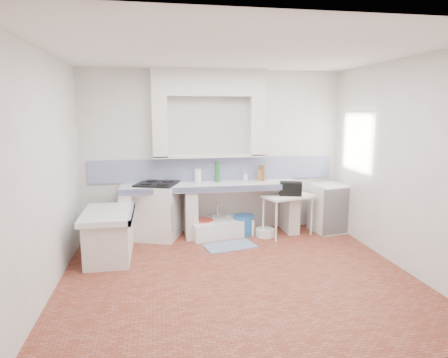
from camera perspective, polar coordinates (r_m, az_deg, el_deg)
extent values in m
plane|color=brown|center=(5.23, 1.93, -13.87)|extent=(4.50, 4.50, 0.00)
plane|color=white|center=(4.83, 2.14, 18.11)|extent=(4.50, 4.50, 0.00)
plane|color=white|center=(6.79, -1.45, 3.94)|extent=(4.50, 0.00, 4.50)
plane|color=white|center=(2.95, 10.07, -4.28)|extent=(4.50, 0.00, 4.50)
plane|color=white|center=(4.90, -24.66, 0.66)|extent=(0.00, 4.50, 4.50)
plane|color=white|center=(5.74, 24.61, 1.91)|extent=(0.00, 4.50, 4.50)
cube|color=white|center=(6.63, -2.21, 13.96)|extent=(1.90, 0.25, 0.45)
cube|color=#361E11|center=(6.82, 20.28, 5.04)|extent=(0.35, 0.86, 1.06)
cube|color=white|center=(6.73, 19.40, 8.28)|extent=(0.01, 0.84, 0.24)
cube|color=white|center=(6.57, -1.91, -1.04)|extent=(3.00, 0.60, 0.08)
cube|color=navy|center=(6.29, -1.55, -1.52)|extent=(3.00, 0.04, 0.10)
cube|color=white|center=(6.63, -14.01, -5.23)|extent=(0.20, 0.55, 0.82)
cube|color=white|center=(6.63, -4.89, -4.95)|extent=(0.20, 0.55, 0.82)
cube|color=white|center=(6.99, 9.58, -4.27)|extent=(0.20, 0.55, 0.82)
cube|color=white|center=(5.81, -16.63, -4.95)|extent=(0.70, 1.10, 0.08)
cube|color=white|center=(5.91, -16.46, -8.23)|extent=(0.60, 1.00, 0.62)
cube|color=navy|center=(5.78, -13.37, -4.87)|extent=(0.04, 1.10, 0.10)
cube|color=navy|center=(6.82, -1.42, 1.42)|extent=(4.27, 0.03, 0.40)
cube|color=white|center=(6.61, -9.67, -4.70)|extent=(0.82, 0.80, 0.91)
cube|color=white|center=(6.74, -0.64, -7.19)|extent=(1.15, 0.79, 0.25)
cube|color=white|center=(6.77, 9.29, -5.26)|extent=(0.95, 0.71, 0.04)
cube|color=white|center=(7.13, 15.14, -4.12)|extent=(0.64, 0.64, 0.84)
cylinder|color=#B23328|center=(6.66, -3.02, -7.19)|extent=(0.34, 0.34, 0.30)
cylinder|color=#BF6006|center=(6.66, 0.52, -7.39)|extent=(0.29, 0.29, 0.25)
cylinder|color=#2462B0|center=(6.78, 2.92, -6.72)|extent=(0.41, 0.41, 0.33)
cylinder|color=white|center=(6.74, 6.01, -7.79)|extent=(0.33, 0.33, 0.13)
cylinder|color=silver|center=(6.89, -1.56, -6.59)|extent=(0.09, 0.09, 0.30)
cylinder|color=silver|center=(6.93, 0.59, -6.43)|extent=(0.09, 0.09, 0.32)
cube|color=black|center=(6.66, 9.73, -1.40)|extent=(0.41, 0.30, 0.23)
cylinder|color=#23672C|center=(6.69, -0.92, 1.06)|extent=(0.09, 0.09, 0.35)
cylinder|color=#23672C|center=(6.69, -1.02, 1.00)|extent=(0.09, 0.09, 0.34)
cube|color=olive|center=(6.86, 5.22, 0.54)|extent=(0.11, 0.09, 0.19)
cube|color=olive|center=(6.87, 5.57, 0.87)|extent=(0.07, 0.19, 0.27)
cylinder|color=white|center=(6.66, -3.85, 0.48)|extent=(0.13, 0.13, 0.23)
imported|color=white|center=(6.80, 3.16, 0.40)|extent=(0.08, 0.08, 0.17)
cube|color=navy|center=(6.24, 0.85, -9.76)|extent=(0.87, 0.62, 0.01)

